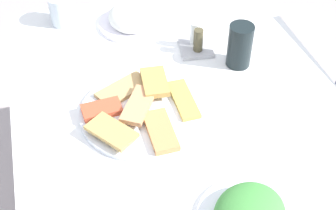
{
  "coord_description": "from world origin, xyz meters",
  "views": [
    {
      "loc": [
        0.77,
        -0.26,
        1.54
      ],
      "look_at": [
        -0.01,
        -0.04,
        0.77
      ],
      "focal_mm": 50.05,
      "sensor_mm": 36.0,
      "label": 1
    }
  ],
  "objects_px": {
    "soda_can": "(240,46)",
    "condiment_caddy": "(196,43)",
    "dining_table": "(184,137)",
    "pide_platter": "(142,110)",
    "salad_plate_rice": "(131,18)",
    "drinking_glass": "(62,10)"
  },
  "relations": [
    {
      "from": "soda_can",
      "to": "drinking_glass",
      "type": "xyz_separation_m",
      "value": [
        -0.33,
        -0.43,
        -0.02
      ]
    },
    {
      "from": "dining_table",
      "to": "drinking_glass",
      "type": "xyz_separation_m",
      "value": [
        -0.48,
        -0.24,
        0.13
      ]
    },
    {
      "from": "condiment_caddy",
      "to": "drinking_glass",
      "type": "bearing_deg",
      "value": -125.09
    },
    {
      "from": "pide_platter",
      "to": "soda_can",
      "type": "xyz_separation_m",
      "value": [
        -0.12,
        0.3,
        0.05
      ]
    },
    {
      "from": "salad_plate_rice",
      "to": "soda_can",
      "type": "bearing_deg",
      "value": 42.27
    },
    {
      "from": "dining_table",
      "to": "drinking_glass",
      "type": "bearing_deg",
      "value": -153.61
    },
    {
      "from": "dining_table",
      "to": "salad_plate_rice",
      "type": "bearing_deg",
      "value": -174.21
    },
    {
      "from": "pide_platter",
      "to": "soda_can",
      "type": "height_order",
      "value": "soda_can"
    },
    {
      "from": "dining_table",
      "to": "condiment_caddy",
      "type": "xyz_separation_m",
      "value": [
        -0.24,
        0.11,
        0.11
      ]
    },
    {
      "from": "soda_can",
      "to": "pide_platter",
      "type": "bearing_deg",
      "value": -68.21
    },
    {
      "from": "pide_platter",
      "to": "salad_plate_rice",
      "type": "relative_size",
      "value": 1.53
    },
    {
      "from": "soda_can",
      "to": "condiment_caddy",
      "type": "distance_m",
      "value": 0.13
    },
    {
      "from": "salad_plate_rice",
      "to": "condiment_caddy",
      "type": "bearing_deg",
      "value": 40.47
    },
    {
      "from": "dining_table",
      "to": "salad_plate_rice",
      "type": "relative_size",
      "value": 5.66
    },
    {
      "from": "dining_table",
      "to": "pide_platter",
      "type": "bearing_deg",
      "value": -104.83
    },
    {
      "from": "dining_table",
      "to": "soda_can",
      "type": "distance_m",
      "value": 0.28
    },
    {
      "from": "dining_table",
      "to": "pide_platter",
      "type": "distance_m",
      "value": 0.14
    },
    {
      "from": "pide_platter",
      "to": "salad_plate_rice",
      "type": "distance_m",
      "value": 0.39
    },
    {
      "from": "pide_platter",
      "to": "drinking_glass",
      "type": "bearing_deg",
      "value": -163.33
    },
    {
      "from": "condiment_caddy",
      "to": "pide_platter",
      "type": "bearing_deg",
      "value": -44.81
    },
    {
      "from": "dining_table",
      "to": "pide_platter",
      "type": "xyz_separation_m",
      "value": [
        -0.03,
        -0.1,
        0.1
      ]
    },
    {
      "from": "pide_platter",
      "to": "condiment_caddy",
      "type": "height_order",
      "value": "condiment_caddy"
    }
  ]
}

